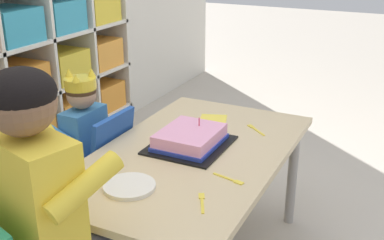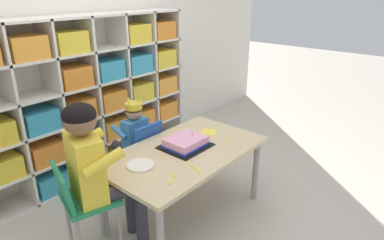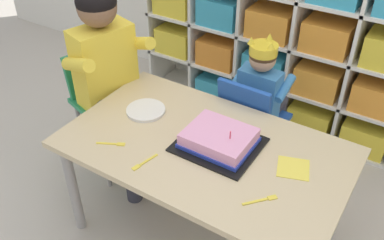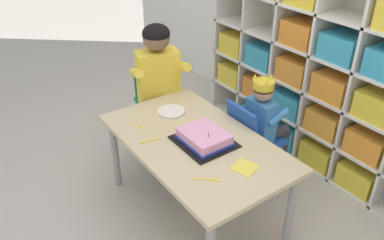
# 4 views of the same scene
# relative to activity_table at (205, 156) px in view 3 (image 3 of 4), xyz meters

# --- Properties ---
(ground) EXTENTS (16.00, 16.00, 0.00)m
(ground) POSITION_rel_activity_table_xyz_m (0.00, 0.00, -0.51)
(ground) COLOR #BCB2A3
(storage_cubby_shelf) EXTENTS (2.08, 0.33, 1.46)m
(storage_cubby_shelf) POSITION_rel_activity_table_xyz_m (0.02, 1.13, 0.19)
(storage_cubby_shelf) COLOR silver
(storage_cubby_shelf) RESTS_ON ground
(activity_table) EXTENTS (1.21, 0.71, 0.57)m
(activity_table) POSITION_rel_activity_table_xyz_m (0.00, 0.00, 0.00)
(activity_table) COLOR #D1B789
(activity_table) RESTS_ON ground
(classroom_chair_blue) EXTENTS (0.31, 0.34, 0.67)m
(classroom_chair_blue) POSITION_rel_activity_table_xyz_m (-0.01, 0.48, -0.11)
(classroom_chair_blue) COLOR #1E4CA8
(classroom_chair_blue) RESTS_ON ground
(child_with_crown) EXTENTS (0.30, 0.31, 0.85)m
(child_with_crown) POSITION_rel_activity_table_xyz_m (-0.00, 0.59, 0.02)
(child_with_crown) COLOR #3D7FBC
(child_with_crown) RESTS_ON ground
(classroom_chair_adult_side) EXTENTS (0.41, 0.41, 0.70)m
(classroom_chair_adult_side) POSITION_rel_activity_table_xyz_m (-0.74, 0.18, -0.06)
(classroom_chair_adult_side) COLOR #238451
(classroom_chair_adult_side) RESTS_ON ground
(adult_helper_seated) EXTENTS (0.47, 0.46, 1.07)m
(adult_helper_seated) POSITION_rel_activity_table_xyz_m (-0.64, 0.15, 0.16)
(adult_helper_seated) COLOR yellow
(adult_helper_seated) RESTS_ON ground
(birthday_cake_on_tray) EXTENTS (0.34, 0.30, 0.11)m
(birthday_cake_on_tray) POSITION_rel_activity_table_xyz_m (0.05, 0.03, 0.09)
(birthday_cake_on_tray) COLOR black
(birthday_cake_on_tray) RESTS_ON activity_table
(paper_plate_stack) EXTENTS (0.18, 0.18, 0.01)m
(paper_plate_stack) POSITION_rel_activity_table_xyz_m (-0.36, 0.06, 0.07)
(paper_plate_stack) COLOR white
(paper_plate_stack) RESTS_ON activity_table
(paper_napkin_square) EXTENTS (0.16, 0.16, 0.00)m
(paper_napkin_square) POSITION_rel_activity_table_xyz_m (0.37, 0.07, 0.06)
(paper_napkin_square) COLOR #F4DB4C
(paper_napkin_square) RESTS_ON activity_table
(fork_near_child_seat) EXTENTS (0.12, 0.07, 0.00)m
(fork_near_child_seat) POSITION_rel_activity_table_xyz_m (-0.33, -0.20, 0.06)
(fork_near_child_seat) COLOR yellow
(fork_near_child_seat) RESTS_ON activity_table
(fork_at_table_front_edge) EXTENTS (0.04, 0.13, 0.00)m
(fork_at_table_front_edge) POSITION_rel_activity_table_xyz_m (-0.15, -0.23, 0.06)
(fork_at_table_front_edge) COLOR yellow
(fork_at_table_front_edge) RESTS_ON activity_table
(fork_near_cake_tray) EXTENTS (0.10, 0.11, 0.00)m
(fork_near_cake_tray) POSITION_rel_activity_table_xyz_m (0.34, -0.16, 0.06)
(fork_near_cake_tray) COLOR yellow
(fork_near_cake_tray) RESTS_ON activity_table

